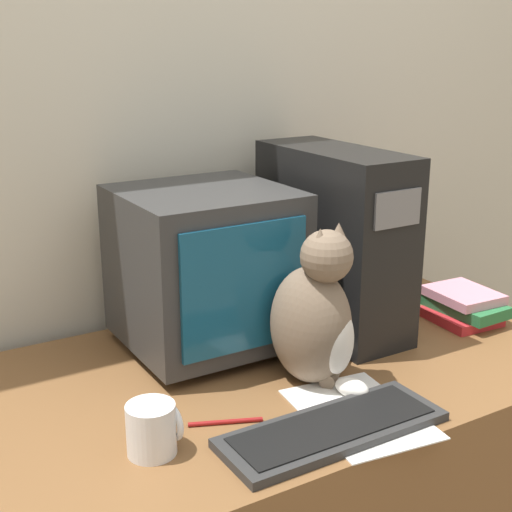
% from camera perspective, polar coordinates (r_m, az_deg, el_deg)
% --- Properties ---
extents(wall_back, '(7.00, 0.05, 2.50)m').
position_cam_1_polar(wall_back, '(1.89, -5.40, 12.06)').
color(wall_back, beige).
rests_on(wall_back, ground_plane).
extents(desk, '(1.38, 0.80, 0.70)m').
position_cam_1_polar(desk, '(1.82, 2.18, -18.62)').
color(desk, brown).
rests_on(desk, ground_plane).
extents(crt_monitor, '(0.37, 0.37, 0.38)m').
position_cam_1_polar(crt_monitor, '(1.65, -4.05, -0.95)').
color(crt_monitor, '#333333').
rests_on(crt_monitor, desk).
extents(computer_tower, '(0.18, 0.45, 0.45)m').
position_cam_1_polar(computer_tower, '(1.78, 6.19, 1.30)').
color(computer_tower, black).
rests_on(computer_tower, desk).
extents(keyboard, '(0.44, 0.16, 0.02)m').
position_cam_1_polar(keyboard, '(1.37, 6.17, -13.59)').
color(keyboard, '#2D2D2D').
rests_on(keyboard, desk).
extents(cat, '(0.25, 0.26, 0.35)m').
position_cam_1_polar(cat, '(1.50, 4.90, -4.93)').
color(cat, '#7A6651').
rests_on(cat, desk).
extents(book_stack, '(0.17, 0.21, 0.08)m').
position_cam_1_polar(book_stack, '(1.94, 16.24, -3.85)').
color(book_stack, red).
rests_on(book_stack, desk).
extents(pen, '(0.14, 0.06, 0.01)m').
position_cam_1_polar(pen, '(1.40, -2.45, -13.12)').
color(pen, maroon).
rests_on(pen, desk).
extents(paper_sheet, '(0.25, 0.32, 0.00)m').
position_cam_1_polar(paper_sheet, '(1.45, 8.22, -12.36)').
color(paper_sheet, white).
rests_on(paper_sheet, desk).
extents(mug, '(0.09, 0.09, 0.09)m').
position_cam_1_polar(mug, '(1.31, -8.26, -13.52)').
color(mug, white).
rests_on(mug, desk).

